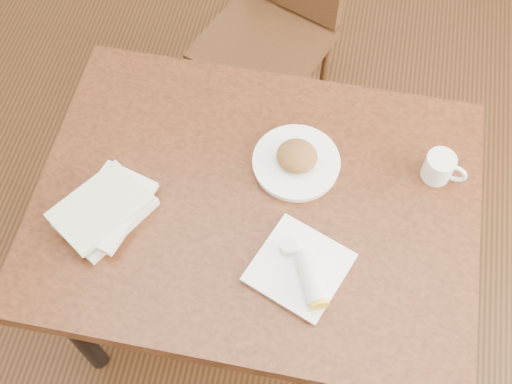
% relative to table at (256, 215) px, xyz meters
% --- Properties ---
extents(ground, '(4.00, 5.00, 0.01)m').
position_rel_table_xyz_m(ground, '(0.00, 0.00, -0.67)').
color(ground, '#472814').
rests_on(ground, ground).
extents(table, '(1.19, 0.88, 0.75)m').
position_rel_table_xyz_m(table, '(0.00, 0.00, 0.00)').
color(table, '#5E2E16').
rests_on(table, ground).
extents(chair_far, '(0.55, 0.55, 0.95)m').
position_rel_table_xyz_m(chair_far, '(-0.10, 0.86, -0.12)').
color(chair_far, '#492A14').
rests_on(chair_far, ground).
extents(plate_scone, '(0.24, 0.24, 0.08)m').
position_rel_table_xyz_m(plate_scone, '(0.09, 0.13, 0.11)').
color(plate_scone, white).
rests_on(plate_scone, table).
extents(coffee_mug, '(0.12, 0.08, 0.08)m').
position_rel_table_xyz_m(coffee_mug, '(0.47, 0.17, 0.12)').
color(coffee_mug, white).
rests_on(coffee_mug, table).
extents(plate_burrito, '(0.28, 0.28, 0.07)m').
position_rel_table_xyz_m(plate_burrito, '(0.16, -0.18, 0.10)').
color(plate_burrito, white).
rests_on(plate_burrito, table).
extents(book_stack, '(0.27, 0.29, 0.06)m').
position_rel_table_xyz_m(book_stack, '(-0.38, -0.12, 0.11)').
color(book_stack, white).
rests_on(book_stack, table).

